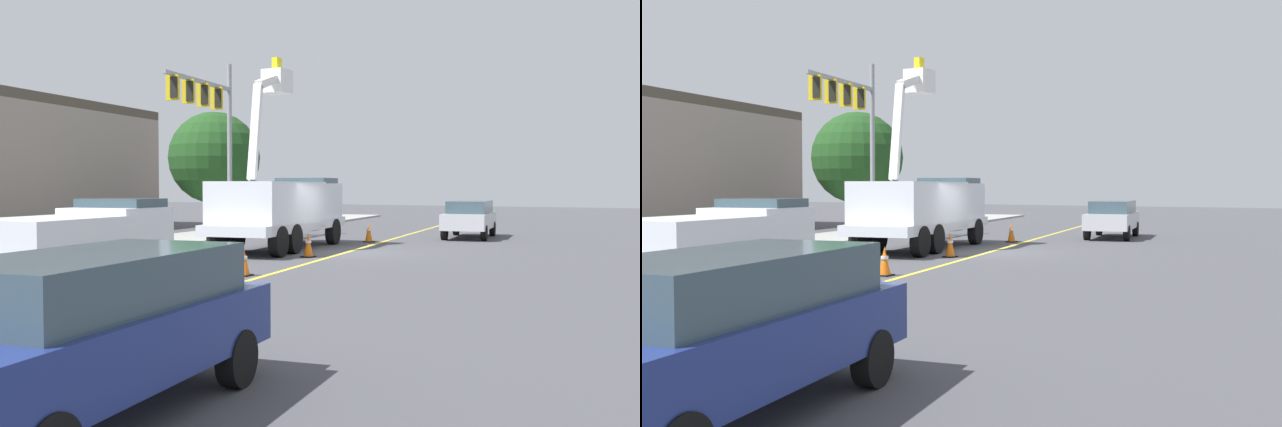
% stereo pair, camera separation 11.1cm
% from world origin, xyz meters
% --- Properties ---
extents(ground, '(120.00, 120.00, 0.00)m').
position_xyz_m(ground, '(0.00, 0.00, 0.00)').
color(ground, '#47474C').
extents(sidewalk_far_side, '(59.83, 12.87, 0.12)m').
position_xyz_m(sidewalk_far_side, '(-1.32, 8.40, 0.06)').
color(sidewalk_far_side, '#9E9E99').
rests_on(sidewalk_far_side, ground).
extents(lane_centre_stripe, '(49.42, 7.92, 0.01)m').
position_xyz_m(lane_centre_stripe, '(0.00, 0.00, 0.00)').
color(lane_centre_stripe, yellow).
rests_on(lane_centre_stripe, ground).
extents(utility_bucket_truck, '(8.49, 3.74, 7.25)m').
position_xyz_m(utility_bucket_truck, '(0.12, 2.78, 1.62)').
color(utility_bucket_truck, white).
rests_on(utility_bucket_truck, ground).
extents(service_pickup_truck, '(5.86, 2.94, 2.06)m').
position_xyz_m(service_pickup_truck, '(-11.28, 0.98, 1.12)').
color(service_pickup_truck, white).
rests_on(service_pickup_truck, ground).
extents(passing_minivan, '(5.04, 2.62, 1.69)m').
position_xyz_m(passing_minivan, '(9.14, -1.71, 0.97)').
color(passing_minivan, silver).
rests_on(passing_minivan, ground).
extents(trailing_sedan, '(5.04, 2.62, 1.69)m').
position_xyz_m(trailing_sedan, '(-17.66, -5.93, 0.97)').
color(trailing_sedan, navy).
rests_on(trailing_sedan, ground).
extents(traffic_cone_leading, '(0.40, 0.40, 0.82)m').
position_xyz_m(traffic_cone_leading, '(-13.59, -1.24, 0.40)').
color(traffic_cone_leading, black).
rests_on(traffic_cone_leading, ground).
extents(traffic_cone_mid_front, '(0.40, 0.40, 0.78)m').
position_xyz_m(traffic_cone_mid_front, '(-7.28, -0.61, 0.38)').
color(traffic_cone_mid_front, black).
rests_on(traffic_cone_mid_front, ground).
extents(traffic_cone_mid_rear, '(0.40, 0.40, 0.83)m').
position_xyz_m(traffic_cone_mid_rear, '(-2.16, 0.33, 0.41)').
color(traffic_cone_mid_rear, black).
rests_on(traffic_cone_mid_rear, ground).
extents(traffic_cone_trailing, '(0.40, 0.40, 0.83)m').
position_xyz_m(traffic_cone_trailing, '(4.67, 1.27, 0.41)').
color(traffic_cone_trailing, black).
rests_on(traffic_cone_trailing, ground).
extents(traffic_signal_mast, '(5.64, 1.17, 7.99)m').
position_xyz_m(traffic_signal_mast, '(2.64, 7.99, 5.49)').
color(traffic_signal_mast, gray).
rests_on(traffic_signal_mast, ground).
extents(street_tree_right, '(4.75, 4.75, 6.22)m').
position_xyz_m(street_tree_right, '(7.35, 11.34, 3.83)').
color(street_tree_right, brown).
rests_on(street_tree_right, ground).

